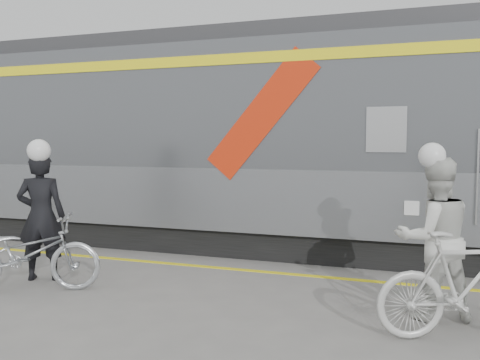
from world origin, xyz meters
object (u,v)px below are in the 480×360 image
at_px(man, 41,216).
at_px(bicycle_right, 465,285).
at_px(bicycle_left, 26,253).
at_px(woman, 434,239).

relative_size(man, bicycle_right, 1.01).
height_order(bicycle_left, bicycle_right, bicycle_right).
distance_m(man, woman, 5.48).
distance_m(man, bicycle_left, 0.73).
bearing_deg(bicycle_left, bicycle_right, -112.75).
bearing_deg(man, bicycle_right, 151.76).
distance_m(woman, bicycle_right, 0.73).
relative_size(woman, bicycle_right, 0.99).
bearing_deg(woman, bicycle_right, 96.00).
bearing_deg(man, woman, 157.28).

